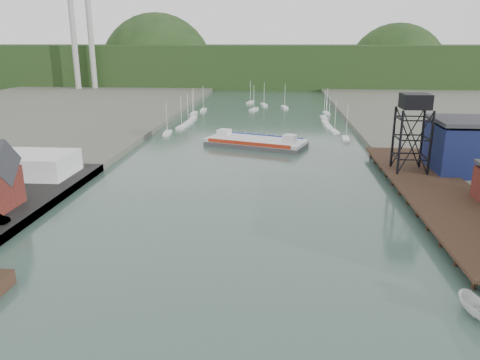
# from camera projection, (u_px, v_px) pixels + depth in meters

# --- Properties ---
(ground) EXTENTS (600.00, 600.00, 0.00)m
(ground) POSITION_uv_depth(u_px,v_px,m) (199.00, 337.00, 46.56)
(ground) COLOR #2B443D
(ground) RESTS_ON ground
(east_pier) EXTENTS (14.00, 70.00, 2.45)m
(east_pier) POSITION_uv_depth(u_px,v_px,m) (438.00, 190.00, 86.11)
(east_pier) COLOR black
(east_pier) RESTS_ON ground
(white_shed) EXTENTS (18.00, 12.00, 4.50)m
(white_shed) POSITION_uv_depth(u_px,v_px,m) (28.00, 164.00, 96.70)
(white_shed) COLOR silver
(white_shed) RESTS_ON west_quay
(lift_tower) EXTENTS (6.50, 6.50, 16.00)m
(lift_tower) POSITION_uv_depth(u_px,v_px,m) (415.00, 106.00, 94.77)
(lift_tower) COLOR black
(lift_tower) RESTS_ON east_pier
(marina_sailboats) EXTENTS (57.71, 92.65, 0.90)m
(marina_sailboats) POSITION_uv_depth(u_px,v_px,m) (259.00, 117.00, 178.75)
(marina_sailboats) COLOR silver
(marina_sailboats) RESTS_ON ground
(smokestacks) EXTENTS (11.20, 8.20, 60.00)m
(smokestacks) POSITION_uv_depth(u_px,v_px,m) (82.00, 38.00, 268.51)
(smokestacks) COLOR #9F9F9A
(smokestacks) RESTS_ON ground
(distant_hills) EXTENTS (500.00, 120.00, 80.00)m
(distant_hills) POSITION_uv_depth(u_px,v_px,m) (263.00, 68.00, 331.84)
(distant_hills) COLOR black
(distant_hills) RESTS_ON ground
(chain_ferry) EXTENTS (29.64, 19.59, 3.97)m
(chain_ferry) POSITION_uv_depth(u_px,v_px,m) (256.00, 142.00, 131.24)
(chain_ferry) COLOR #4B4B4D
(chain_ferry) RESTS_ON ground
(motorboat) EXTENTS (3.08, 5.95, 2.19)m
(motorboat) POSITION_uv_depth(u_px,v_px,m) (476.00, 309.00, 49.47)
(motorboat) COLOR silver
(motorboat) RESTS_ON ground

